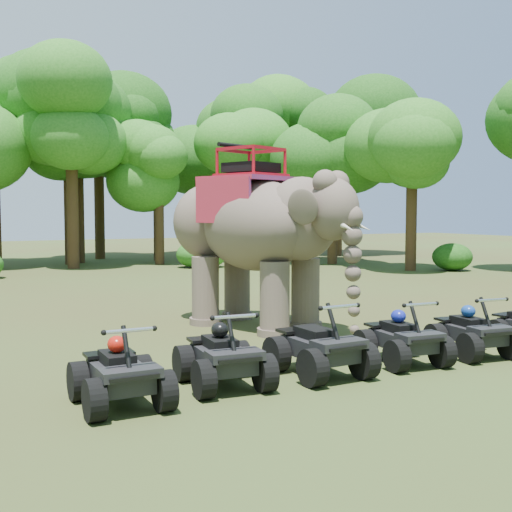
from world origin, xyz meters
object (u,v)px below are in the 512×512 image
object	(u,v)px
atv_0	(120,364)
atv_3	(403,331)
atv_1	(223,348)
atv_4	(473,325)
elephant	(254,236)
atv_2	(319,338)

from	to	relation	value
atv_0	atv_3	distance (m)	5.52
atv_1	atv_4	distance (m)	5.42
atv_0	atv_1	distance (m)	1.83
atv_1	atv_4	size ratio (longest dim) A/B	1.05
elephant	atv_2	world-z (taller)	elephant
atv_1	atv_4	xyz separation A→B (m)	(5.42, -0.21, -0.03)
atv_2	atv_3	size ratio (longest dim) A/B	1.08
elephant	atv_2	bearing A→B (deg)	-125.64
atv_0	atv_4	world-z (taller)	atv_0
atv_2	atv_3	distance (m)	1.89
elephant	atv_3	distance (m)	5.15
atv_2	atv_4	size ratio (longest dim) A/B	1.09
atv_2	atv_3	world-z (taller)	atv_2
elephant	atv_4	size ratio (longest dim) A/B	3.28
atv_2	atv_3	xyz separation A→B (m)	(1.89, 0.01, -0.05)
elephant	atv_2	xyz separation A→B (m)	(-1.18, -4.84, -1.62)
atv_0	atv_1	size ratio (longest dim) A/B	0.98
atv_0	atv_4	size ratio (longest dim) A/B	1.03
elephant	atv_0	world-z (taller)	elephant
atv_2	elephant	bearing A→B (deg)	74.83
elephant	atv_4	world-z (taller)	elephant
atv_1	atv_4	world-z (taller)	atv_1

